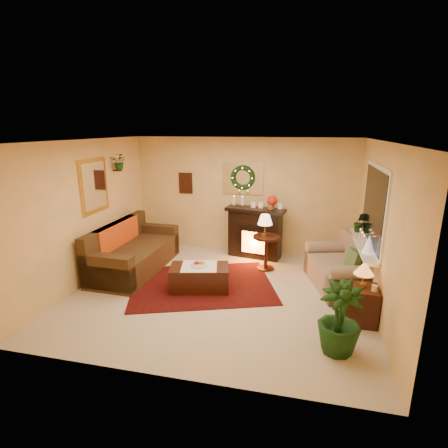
% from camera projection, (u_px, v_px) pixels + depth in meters
% --- Properties ---
extents(floor, '(5.00, 5.00, 0.00)m').
position_uv_depth(floor, '(220.00, 292.00, 6.16)').
color(floor, beige).
rests_on(floor, ground).
extents(ceiling, '(5.00, 5.00, 0.00)m').
position_uv_depth(ceiling, '(219.00, 141.00, 5.46)').
color(ceiling, white).
rests_on(ceiling, ground).
extents(wall_back, '(5.00, 5.00, 0.00)m').
position_uv_depth(wall_back, '(243.00, 196.00, 7.92)').
color(wall_back, '#EFD88C').
rests_on(wall_back, ground).
extents(wall_front, '(5.00, 5.00, 0.00)m').
position_uv_depth(wall_front, '(169.00, 274.00, 3.70)').
color(wall_front, '#EFD88C').
rests_on(wall_front, ground).
extents(wall_left, '(4.50, 4.50, 0.00)m').
position_uv_depth(wall_left, '(86.00, 213.00, 6.35)').
color(wall_left, '#EFD88C').
rests_on(wall_left, ground).
extents(wall_right, '(4.50, 4.50, 0.00)m').
position_uv_depth(wall_right, '(380.00, 230.00, 5.27)').
color(wall_right, '#EFD88C').
rests_on(wall_right, ground).
extents(area_rug, '(3.02, 2.63, 0.01)m').
position_uv_depth(area_rug, '(202.00, 284.00, 6.44)').
color(area_rug, '#55140B').
rests_on(area_rug, floor).
extents(sofa, '(1.04, 2.26, 0.96)m').
position_uv_depth(sofa, '(135.00, 250.00, 7.01)').
color(sofa, '#462F21').
rests_on(sofa, floor).
extents(red_throw, '(0.87, 1.42, 0.02)m').
position_uv_depth(red_throw, '(138.00, 246.00, 7.17)').
color(red_throw, '#D50005').
rests_on(red_throw, sofa).
extents(fireplace, '(1.19, 0.56, 1.05)m').
position_uv_depth(fireplace, '(255.00, 233.00, 7.71)').
color(fireplace, black).
rests_on(fireplace, floor).
extents(poinsettia, '(0.21, 0.21, 0.21)m').
position_uv_depth(poinsettia, '(272.00, 201.00, 7.41)').
color(poinsettia, red).
rests_on(poinsettia, fireplace).
extents(mantel_candle_a, '(0.07, 0.07, 0.20)m').
position_uv_depth(mantel_candle_a, '(234.00, 200.00, 7.62)').
color(mantel_candle_a, '#FFF5CE').
rests_on(mantel_candle_a, fireplace).
extents(mantel_candle_b, '(0.06, 0.06, 0.18)m').
position_uv_depth(mantel_candle_b, '(242.00, 201.00, 7.57)').
color(mantel_candle_b, white).
rests_on(mantel_candle_b, fireplace).
extents(mantel_mirror, '(0.92, 0.02, 0.72)m').
position_uv_depth(mantel_mirror, '(243.00, 178.00, 7.80)').
color(mantel_mirror, white).
rests_on(mantel_mirror, wall_back).
extents(wreath, '(0.55, 0.11, 0.55)m').
position_uv_depth(wreath, '(243.00, 178.00, 7.75)').
color(wreath, '#194719').
rests_on(wreath, wall_back).
extents(wall_art, '(0.32, 0.03, 0.48)m').
position_uv_depth(wall_art, '(186.00, 183.00, 8.13)').
color(wall_art, '#381E11').
rests_on(wall_art, wall_back).
extents(gold_mirror, '(0.03, 0.84, 1.00)m').
position_uv_depth(gold_mirror, '(94.00, 186.00, 6.51)').
color(gold_mirror, gold).
rests_on(gold_mirror, wall_left).
extents(hanging_plant, '(0.33, 0.28, 0.36)m').
position_uv_depth(hanging_plant, '(120.00, 170.00, 7.12)').
color(hanging_plant, '#194719').
rests_on(hanging_plant, wall_left).
extents(loveseat, '(1.27, 1.71, 0.88)m').
position_uv_depth(loveseat, '(340.00, 264.00, 6.28)').
color(loveseat, '#7A6953').
rests_on(loveseat, floor).
extents(window_frame, '(0.03, 1.86, 1.36)m').
position_uv_depth(window_frame, '(374.00, 206.00, 5.72)').
color(window_frame, white).
rests_on(window_frame, wall_right).
extents(window_glass, '(0.02, 1.70, 1.22)m').
position_uv_depth(window_glass, '(373.00, 206.00, 5.72)').
color(window_glass, black).
rests_on(window_glass, wall_right).
extents(window_sill, '(0.22, 1.86, 0.04)m').
position_uv_depth(window_sill, '(363.00, 245.00, 5.92)').
color(window_sill, white).
rests_on(window_sill, wall_right).
extents(mini_tree, '(0.19, 0.19, 0.29)m').
position_uv_depth(mini_tree, '(369.00, 244.00, 5.46)').
color(mini_tree, silver).
rests_on(mini_tree, window_sill).
extents(sill_plant, '(0.28, 0.22, 0.50)m').
position_uv_depth(sill_plant, '(360.00, 222.00, 6.55)').
color(sill_plant, '#1F411B').
rests_on(sill_plant, window_sill).
extents(side_table_round, '(0.67, 0.67, 0.71)m').
position_uv_depth(side_table_round, '(266.00, 254.00, 7.07)').
color(side_table_round, '#3C1D0E').
rests_on(side_table_round, floor).
extents(lamp_cream, '(0.29, 0.29, 0.45)m').
position_uv_depth(lamp_cream, '(265.00, 228.00, 6.91)').
color(lamp_cream, beige).
rests_on(lamp_cream, side_table_round).
extents(end_table_square, '(0.47, 0.47, 0.56)m').
position_uv_depth(end_table_square, '(361.00, 305.00, 5.15)').
color(end_table_square, '#3A1E10').
rests_on(end_table_square, floor).
extents(lamp_tiffany, '(0.28, 0.28, 0.42)m').
position_uv_depth(lamp_tiffany, '(363.00, 275.00, 5.04)').
color(lamp_tiffany, '#D55517').
rests_on(lamp_tiffany, end_table_square).
extents(coffee_table, '(1.13, 0.78, 0.43)m').
position_uv_depth(coffee_table, '(200.00, 278.00, 6.22)').
color(coffee_table, '#481B0F').
rests_on(coffee_table, floor).
extents(fruit_bowl, '(0.28, 0.28, 0.06)m').
position_uv_depth(fruit_bowl, '(199.00, 266.00, 6.14)').
color(fruit_bowl, silver).
rests_on(fruit_bowl, coffee_table).
extents(floor_palm, '(1.78, 1.78, 2.89)m').
position_uv_depth(floor_palm, '(339.00, 320.00, 4.41)').
color(floor_palm, '#173313').
rests_on(floor_palm, floor).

